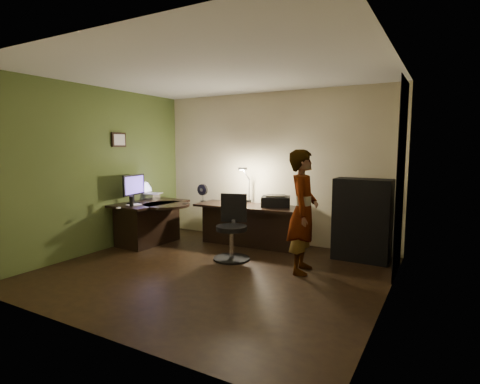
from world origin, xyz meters
The scene contains 27 objects.
floor centered at (0.00, 0.00, -0.01)m, with size 4.50×4.00×0.01m, color black.
ceiling centered at (0.00, 0.00, 2.71)m, with size 4.50×4.00×0.01m, color silver.
wall_back centered at (0.00, 2.00, 1.35)m, with size 4.50×0.01×2.70m, color #C8BC92.
wall_front centered at (0.00, -2.00, 1.35)m, with size 4.50×0.01×2.70m, color #C8BC92.
wall_left centered at (-2.25, 0.00, 1.35)m, with size 0.01×4.00×2.70m, color #C8BC92.
wall_right centered at (2.25, 0.00, 1.35)m, with size 0.01×4.00×2.70m, color #C8BC92.
green_wall_overlay centered at (-2.24, 0.00, 1.35)m, with size 0.00×4.00×2.70m, color #4B5E29.
arched_doorway centered at (2.24, 1.15, 1.30)m, with size 0.01×0.90×2.60m, color black.
french_door centered at (2.24, -0.55, 1.05)m, with size 0.02×0.92×2.10m, color white.
framed_picture centered at (-2.22, 0.45, 1.85)m, with size 0.04×0.30×0.25m, color black.
desk_left centered at (-1.83, 0.74, 0.37)m, with size 0.80×1.30×0.75m, color black.
desk_right centered at (-0.23, 1.50, 0.36)m, with size 1.90×0.67×0.71m, color black.
cabinet centered at (1.68, 1.59, 0.63)m, with size 0.83×0.42×1.25m, color black.
laptop_stand centered at (-2.11, 1.11, 0.80)m, with size 0.24×0.20×0.10m, color silver.
laptop centered at (-2.07, 1.11, 0.96)m, with size 0.32×0.30×0.22m, color silver.
monitor centered at (-1.99, 0.52, 0.93)m, with size 0.11×0.55×0.37m, color black.
mouse centered at (-1.76, -0.04, 0.76)m, with size 0.06×0.09×0.04m, color silver.
phone centered at (-1.17, 0.93, 0.75)m, with size 0.07×0.14×0.01m, color black.
pen centered at (-1.20, 0.25, 0.75)m, with size 0.01×0.13×0.01m, color black.
speaker centered at (-1.77, 0.26, 0.83)m, with size 0.07×0.07×0.17m, color black.
notepad centered at (-1.84, 0.38, 0.75)m, with size 0.16×0.23×0.01m, color silver.
desk_fan centered at (-1.27, 1.60, 0.86)m, with size 0.21×0.12×0.33m, color black.
headphones centered at (0.35, 1.56, 0.74)m, with size 0.19×0.08×0.09m, color #255898.
printer centered at (0.24, 1.61, 0.80)m, with size 0.48×0.37×0.21m, color black.
desk_lamp centered at (-0.40, 1.83, 1.05)m, with size 0.17×0.33×0.72m, color black.
office_chair centered at (-0.05, 0.62, 0.50)m, with size 0.56×0.56×1.00m, color black.
person centered at (1.08, 0.62, 0.85)m, with size 0.61×0.40×1.69m, color #D8A88C.
Camera 1 is at (2.80, -4.20, 1.73)m, focal length 28.00 mm.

